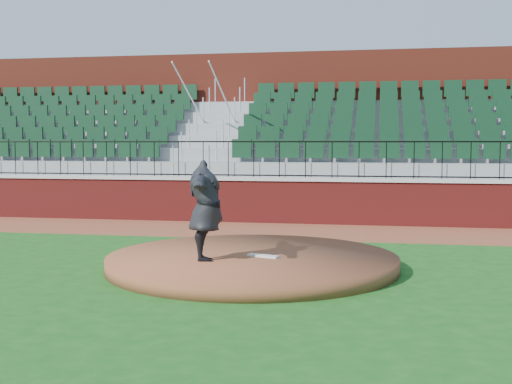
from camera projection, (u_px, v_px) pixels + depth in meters
ground at (240, 271)px, 11.83m from camera, size 90.00×90.00×0.00m
warning_track at (284, 231)px, 17.12m from camera, size 34.00×3.20×0.01m
field_wall at (292, 202)px, 18.64m from camera, size 34.00×0.35×1.20m
wall_cap at (292, 179)px, 18.59m from camera, size 34.00×0.45×0.10m
wall_railing at (292, 160)px, 18.55m from camera, size 34.00×0.05×1.00m
seating_stands at (304, 142)px, 21.18m from camera, size 34.00×5.10×4.60m
concourse_wall at (313, 129)px, 23.89m from camera, size 34.00×0.50×5.50m
pitchers_mound at (252, 262)px, 12.03m from camera, size 5.26×5.26×0.25m
pitching_rubber at (263, 256)px, 11.81m from camera, size 0.60×0.34×0.04m
pitcher at (206, 211)px, 11.39m from camera, size 1.07×2.22×1.74m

